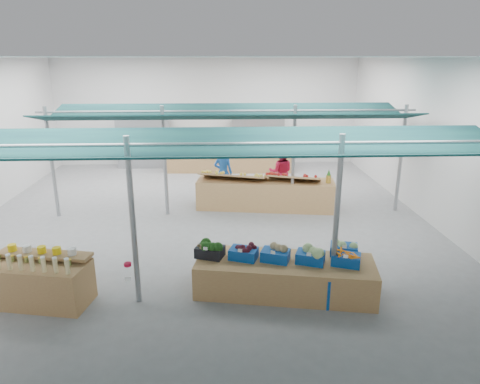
{
  "coord_description": "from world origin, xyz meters",
  "views": [
    {
      "loc": [
        0.5,
        -10.84,
        4.19
      ],
      "look_at": [
        0.94,
        -1.6,
        1.28
      ],
      "focal_mm": 32.0,
      "sensor_mm": 36.0,
      "label": 1
    }
  ],
  "objects_px": {
    "bottle_shelf": "(41,281)",
    "fruit_counter": "(265,194)",
    "crate_stack": "(337,291)",
    "vendor_left": "(223,173)",
    "vendor_right": "(281,172)",
    "veg_counter": "(285,276)"
  },
  "relations": [
    {
      "from": "bottle_shelf",
      "to": "fruit_counter",
      "type": "height_order",
      "value": "bottle_shelf"
    },
    {
      "from": "crate_stack",
      "to": "vendor_left",
      "type": "xyz_separation_m",
      "value": [
        -1.93,
        6.28,
        0.5
      ]
    },
    {
      "from": "crate_stack",
      "to": "vendor_left",
      "type": "height_order",
      "value": "vendor_left"
    },
    {
      "from": "fruit_counter",
      "to": "vendor_right",
      "type": "relative_size",
      "value": 2.5
    },
    {
      "from": "crate_stack",
      "to": "bottle_shelf",
      "type": "bearing_deg",
      "value": 176.14
    },
    {
      "from": "bottle_shelf",
      "to": "veg_counter",
      "type": "xyz_separation_m",
      "value": [
        4.36,
        0.14,
        -0.11
      ]
    },
    {
      "from": "veg_counter",
      "to": "vendor_left",
      "type": "xyz_separation_m",
      "value": [
        -1.08,
        5.79,
        0.46
      ]
    },
    {
      "from": "bottle_shelf",
      "to": "vendor_left",
      "type": "height_order",
      "value": "vendor_left"
    },
    {
      "from": "vendor_right",
      "to": "vendor_left",
      "type": "bearing_deg",
      "value": 8.19
    },
    {
      "from": "bottle_shelf",
      "to": "veg_counter",
      "type": "height_order",
      "value": "bottle_shelf"
    },
    {
      "from": "crate_stack",
      "to": "vendor_right",
      "type": "relative_size",
      "value": 0.36
    },
    {
      "from": "vendor_right",
      "to": "fruit_counter",
      "type": "bearing_deg",
      "value": 69.58
    },
    {
      "from": "crate_stack",
      "to": "vendor_right",
      "type": "distance_m",
      "value": 6.3
    },
    {
      "from": "veg_counter",
      "to": "vendor_left",
      "type": "height_order",
      "value": "vendor_left"
    },
    {
      "from": "vendor_left",
      "to": "bottle_shelf",
      "type": "bearing_deg",
      "value": 69.2
    },
    {
      "from": "veg_counter",
      "to": "fruit_counter",
      "type": "bearing_deg",
      "value": 98.57
    },
    {
      "from": "veg_counter",
      "to": "vendor_right",
      "type": "xyz_separation_m",
      "value": [
        0.72,
        5.79,
        0.46
      ]
    },
    {
      "from": "fruit_counter",
      "to": "vendor_right",
      "type": "height_order",
      "value": "vendor_right"
    },
    {
      "from": "veg_counter",
      "to": "vendor_right",
      "type": "bearing_deg",
      "value": 92.95
    },
    {
      "from": "crate_stack",
      "to": "vendor_left",
      "type": "bearing_deg",
      "value": 107.08
    },
    {
      "from": "vendor_left",
      "to": "fruit_counter",
      "type": "bearing_deg",
      "value": 145.68
    },
    {
      "from": "bottle_shelf",
      "to": "vendor_right",
      "type": "bearing_deg",
      "value": 60.24
    }
  ]
}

